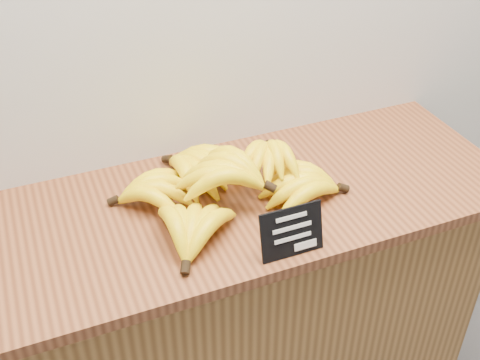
# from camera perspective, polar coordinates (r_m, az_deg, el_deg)

# --- Properties ---
(counter) EXTENTS (1.28, 0.50, 0.90)m
(counter) POSITION_cam_1_polar(r_m,az_deg,el_deg) (1.80, -0.62, -14.01)
(counter) COLOR olive
(counter) RESTS_ON ground
(counter_top) EXTENTS (1.42, 0.54, 0.03)m
(counter_top) POSITION_cam_1_polar(r_m,az_deg,el_deg) (1.48, -0.73, -2.26)
(counter_top) COLOR brown
(counter_top) RESTS_ON counter
(chalkboard_sign) EXTENTS (0.14, 0.03, 0.11)m
(chalkboard_sign) POSITION_cam_1_polar(r_m,az_deg,el_deg) (1.29, 4.94, -4.94)
(chalkboard_sign) COLOR black
(chalkboard_sign) RESTS_ON counter_top
(banana_pile) EXTENTS (0.55, 0.43, 0.13)m
(banana_pile) POSITION_cam_1_polar(r_m,az_deg,el_deg) (1.43, -1.75, -0.42)
(banana_pile) COLOR yellow
(banana_pile) RESTS_ON counter_top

